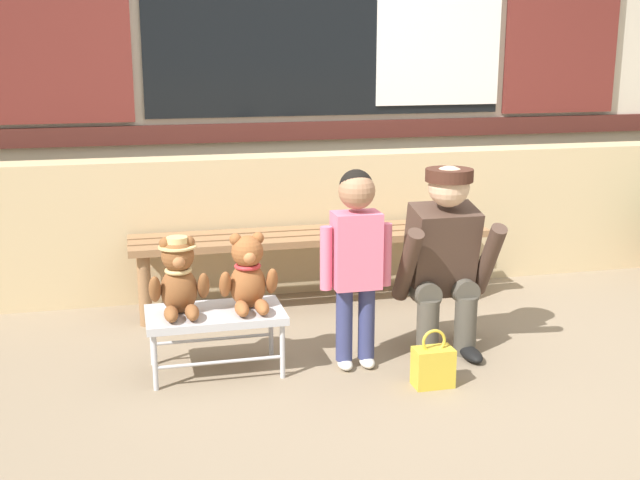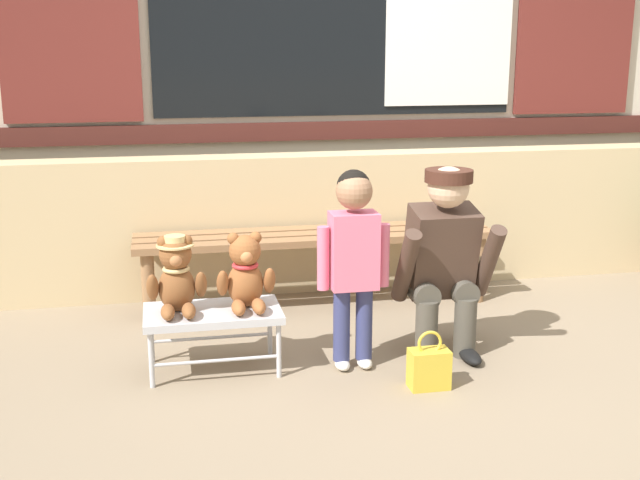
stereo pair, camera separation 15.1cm
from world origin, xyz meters
The scene contains 9 objects.
ground_plane centered at (0.00, 0.00, 0.00)m, with size 60.00×60.00×0.00m, color #84725B.
brick_low_wall centered at (0.00, 1.43, 0.42)m, with size 7.62×0.25×0.85m, color tan.
wooden_bench_long centered at (-0.30, 1.06, 0.37)m, with size 2.10×0.40×0.44m.
small_display_bench centered at (-0.97, 0.19, 0.27)m, with size 0.64×0.36×0.30m.
teddy_bear_with_hat centered at (-1.13, 0.19, 0.47)m, with size 0.28×0.27×0.36m.
teddy_bear_plain centered at (-0.81, 0.19, 0.46)m, with size 0.28×0.26×0.36m.
child_standing centered at (-0.31, 0.09, 0.59)m, with size 0.35×0.18×0.96m.
adult_crouching centered at (0.18, 0.19, 0.48)m, with size 0.50×0.49×0.95m.
handbag_on_ground centered at (-0.03, -0.22, 0.10)m, with size 0.18×0.11×0.27m.
Camera 1 is at (-1.33, -3.39, 1.52)m, focal length 45.10 mm.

